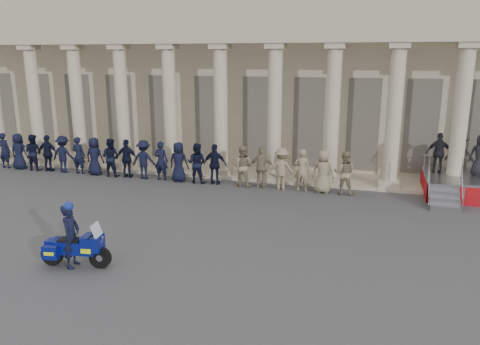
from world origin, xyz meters
name	(u,v)px	position (x,y,z in m)	size (l,w,h in m)	color
ground	(181,240)	(0.00, 0.00, 0.00)	(90.00, 90.00, 0.00)	#39393B
building	(277,77)	(0.00, 14.74, 4.52)	(40.00, 12.50, 9.00)	tan
officer_rank	(158,161)	(-4.00, 6.69, 0.94)	(18.26, 0.71, 1.87)	black
reviewing_stand	(476,163)	(9.87, 7.92, 1.41)	(4.25, 4.07, 2.60)	gray
motorcycle	(76,248)	(-2.05, -2.59, 0.57)	(2.04, 0.93, 1.31)	black
rider	(71,235)	(-2.16, -2.61, 0.94)	(0.53, 0.72, 1.91)	black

